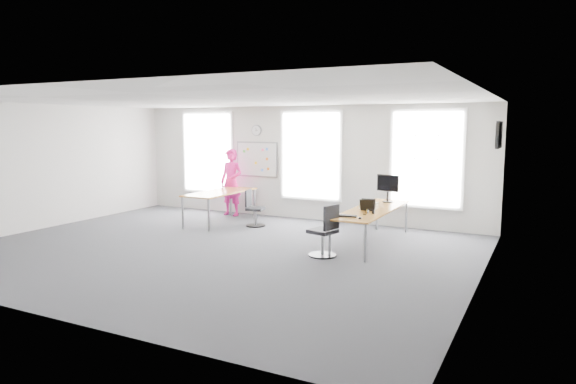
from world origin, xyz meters
The scene contains 24 objects.
floor centered at (0.00, 0.00, 0.00)m, with size 10.00×10.00×0.00m, color #26272B.
ceiling centered at (0.00, 0.00, 3.00)m, with size 10.00×10.00×0.00m, color white.
wall_back centered at (0.00, 4.00, 1.50)m, with size 10.00×10.00×0.00m, color silver.
wall_front centered at (0.00, -4.00, 1.50)m, with size 10.00×10.00×0.00m, color silver.
wall_left centered at (-5.00, 0.00, 1.50)m, with size 10.00×10.00×0.00m, color silver.
wall_right centered at (5.00, 0.00, 1.50)m, with size 10.00×10.00×0.00m, color silver.
window_left centered at (-3.00, 3.97, 1.70)m, with size 1.60×0.06×2.20m, color silver.
window_mid centered at (0.30, 3.97, 1.70)m, with size 1.60×0.06×2.20m, color silver.
window_right centered at (3.30, 3.97, 1.70)m, with size 1.60×0.06×2.20m, color silver.
desk_right centered at (2.64, 1.96, 0.70)m, with size 0.82×3.08×0.75m.
desk_left centered at (-1.57, 2.49, 0.74)m, with size 0.89×2.22×0.81m.
chair_right centered at (2.17, 0.53, 0.44)m, with size 0.56×0.55×1.01m.
chair_left centered at (-0.58, 2.49, 0.40)m, with size 0.49×0.48×0.91m.
person centered at (-1.92, 3.54, 0.92)m, with size 0.67×0.44×1.85m, color #D31B7A.
whiteboard centered at (-1.35, 3.97, 1.55)m, with size 1.20×0.03×0.90m, color silver.
wall_clock centered at (-1.35, 3.97, 2.35)m, with size 0.30×0.30×0.04m, color gray.
tv centered at (4.95, 3.00, 2.30)m, with size 0.06×0.90×0.55m, color black.
keyboard centered at (2.46, 0.84, 0.76)m, with size 0.42×0.15×0.02m, color black.
mouse centered at (2.80, 0.70, 0.77)m, with size 0.07×0.11×0.04m, color black.
lens_cap centered at (2.73, 1.19, 0.75)m, with size 0.06×0.06×0.01m, color black.
headphones centered at (2.78, 1.37, 0.80)m, with size 0.17×0.09×0.10m.
laptop_sleeve centered at (2.63, 1.66, 0.87)m, with size 0.30×0.16×0.25m.
paper_stack centered at (2.54, 2.02, 0.81)m, with size 0.35×0.26×0.12m, color #F0E4C0.
monitor centered at (2.66, 3.00, 1.13)m, with size 0.55×0.23×0.63m.
Camera 1 is at (5.88, -8.31, 2.49)m, focal length 32.00 mm.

